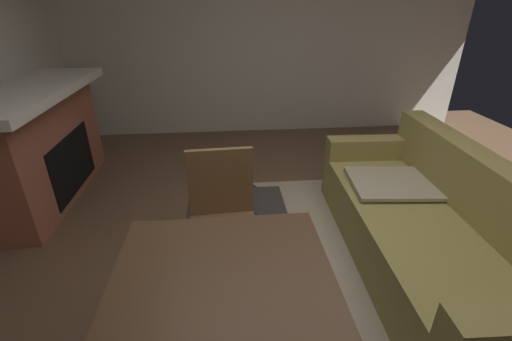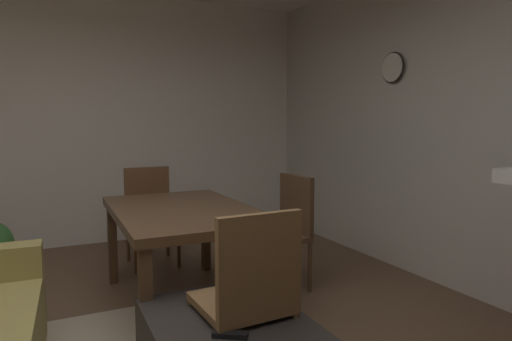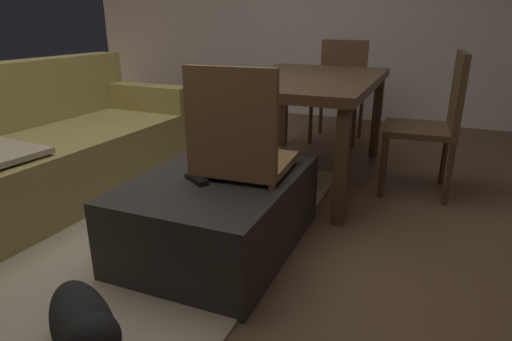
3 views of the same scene
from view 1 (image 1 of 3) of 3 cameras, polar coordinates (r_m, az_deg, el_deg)
floor at (r=2.65m, az=8.94°, el=-16.83°), size 7.72×7.72×0.00m
wall_left at (r=5.12m, az=1.12°, el=22.08°), size 0.12×5.88×2.84m
area_rug at (r=2.78m, az=11.37°, el=-14.43°), size 2.60×2.00×0.01m
fireplace at (r=3.91m, az=-32.40°, el=3.60°), size 1.95×0.76×1.10m
couch at (r=2.83m, az=26.57°, el=-8.58°), size 2.26×0.98×0.86m
ottoman_coffee_table at (r=2.56m, az=-2.88°, el=-12.42°), size 1.06×0.74×0.39m
tv_remote at (r=2.54m, az=-1.71°, el=-7.13°), size 0.13×0.16×0.02m
dining_chair_west at (r=2.34m, az=-5.52°, el=-6.69°), size 0.46×0.46×0.93m
small_dog at (r=3.35m, az=-3.09°, el=-2.90°), size 0.45×0.53×0.28m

